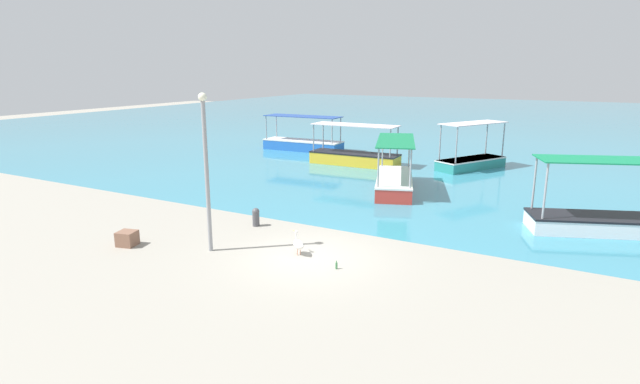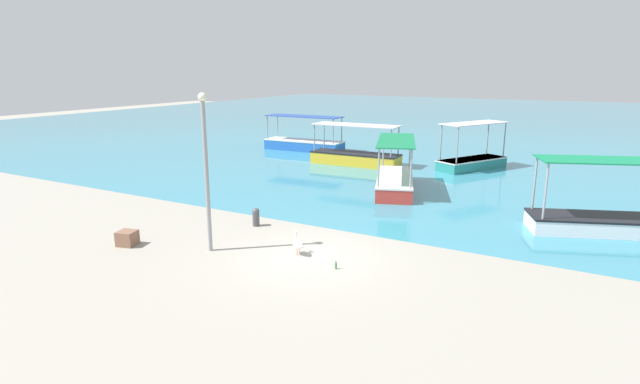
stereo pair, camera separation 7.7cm
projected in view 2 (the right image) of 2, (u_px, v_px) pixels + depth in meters
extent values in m
plane|color=gray|center=(309.00, 257.00, 16.33)|extent=(120.00, 120.00, 0.00)
cube|color=teal|center=(519.00, 122.00, 57.09)|extent=(110.00, 90.00, 0.00)
cube|color=red|center=(395.00, 183.00, 25.23)|extent=(3.45, 5.81, 0.73)
cube|color=silver|center=(395.00, 177.00, 25.15)|extent=(3.50, 5.86, 0.08)
cylinder|color=#99999E|center=(383.00, 150.00, 27.46)|extent=(0.08, 0.08, 1.79)
cylinder|color=#99999E|center=(410.00, 151.00, 27.23)|extent=(0.08, 0.08, 1.79)
cylinder|color=#99999E|center=(379.00, 168.00, 22.61)|extent=(0.08, 0.08, 1.79)
cylinder|color=#99999E|center=(411.00, 169.00, 22.39)|extent=(0.08, 0.08, 1.79)
cube|color=#177647|center=(396.00, 140.00, 24.70)|extent=(3.48, 5.65, 0.05)
cube|color=white|center=(623.00, 225.00, 18.63)|extent=(6.87, 3.96, 0.64)
cube|color=black|center=(625.00, 218.00, 18.56)|extent=(6.92, 4.01, 0.08)
cylinder|color=#99999E|center=(546.00, 191.00, 18.03)|extent=(0.08, 0.08, 2.09)
cylinder|color=#99999E|center=(535.00, 183.00, 19.39)|extent=(0.08, 0.08, 2.09)
cube|color=#157E4E|center=(633.00, 161.00, 18.04)|extent=(6.72, 3.98, 0.05)
cube|color=gold|center=(355.00, 159.00, 31.88)|extent=(5.75, 1.75, 0.79)
cube|color=black|center=(355.00, 153.00, 31.80)|extent=(5.79, 1.79, 0.08)
cylinder|color=#99999E|center=(314.00, 138.00, 32.16)|extent=(0.08, 0.08, 1.74)
cylinder|color=#99999E|center=(324.00, 135.00, 33.33)|extent=(0.08, 0.08, 1.74)
cylinder|color=#99999E|center=(391.00, 143.00, 29.82)|extent=(0.08, 0.08, 1.74)
cylinder|color=#99999E|center=(399.00, 140.00, 31.00)|extent=(0.08, 0.08, 1.74)
cube|color=silver|center=(356.00, 125.00, 31.36)|extent=(5.55, 1.84, 0.05)
cube|color=blue|center=(304.00, 145.00, 37.60)|extent=(6.09, 1.92, 0.77)
cube|color=silver|center=(304.00, 141.00, 37.52)|extent=(6.14, 1.96, 0.08)
cylinder|color=#99999E|center=(342.00, 129.00, 36.72)|extent=(0.08, 0.08, 1.76)
cylinder|color=#99999E|center=(333.00, 132.00, 35.44)|extent=(0.08, 0.08, 1.76)
cylinder|color=#99999E|center=(278.00, 126.00, 39.16)|extent=(0.08, 0.08, 1.76)
cylinder|color=#99999E|center=(267.00, 127.00, 37.88)|extent=(0.08, 0.08, 1.76)
cube|color=#28478F|center=(304.00, 116.00, 37.08)|extent=(5.90, 2.02, 0.05)
cube|color=teal|center=(472.00, 164.00, 30.65)|extent=(3.58, 4.84, 0.64)
cube|color=silver|center=(472.00, 159.00, 30.59)|extent=(3.63, 4.89, 0.08)
cylinder|color=#99999E|center=(457.00, 145.00, 28.70)|extent=(0.08, 0.08, 2.14)
cylinder|color=#99999E|center=(441.00, 143.00, 29.76)|extent=(0.08, 0.08, 2.14)
cylinder|color=#99999E|center=(505.00, 140.00, 30.88)|extent=(0.08, 0.08, 2.14)
cylinder|color=#99999E|center=(488.00, 138.00, 31.93)|extent=(0.08, 0.08, 2.14)
cube|color=silver|center=(475.00, 123.00, 30.06)|extent=(3.57, 4.71, 0.05)
cylinder|color=#E0997A|center=(297.00, 252.00, 16.50)|extent=(0.03, 0.03, 0.22)
cylinder|color=#E0997A|center=(300.00, 252.00, 16.54)|extent=(0.03, 0.03, 0.22)
ellipsoid|color=white|center=(298.00, 245.00, 16.49)|extent=(0.62, 0.54, 0.32)
ellipsoid|color=white|center=(301.00, 246.00, 16.27)|extent=(0.20, 0.19, 0.10)
cylinder|color=white|center=(296.00, 237.00, 16.56)|extent=(0.07, 0.07, 0.26)
sphere|color=white|center=(296.00, 232.00, 16.53)|extent=(0.11, 0.11, 0.11)
cone|color=#E5933F|center=(294.00, 231.00, 16.67)|extent=(0.28, 0.21, 0.06)
cylinder|color=gray|center=(207.00, 178.00, 16.36)|extent=(0.14, 0.14, 5.03)
sphere|color=#EAEACC|center=(202.00, 97.00, 15.73)|extent=(0.28, 0.28, 0.28)
cylinder|color=#47474C|center=(256.00, 219.00, 19.54)|extent=(0.27, 0.27, 0.55)
sphere|color=#4C4C51|center=(256.00, 211.00, 19.47)|extent=(0.29, 0.29, 0.29)
cube|color=brown|center=(127.00, 238.00, 17.40)|extent=(0.73, 0.72, 0.51)
cylinder|color=#3F7F4C|center=(336.00, 266.00, 15.37)|extent=(0.07, 0.07, 0.20)
cylinder|color=#3F7F4C|center=(336.00, 262.00, 15.34)|extent=(0.03, 0.03, 0.07)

